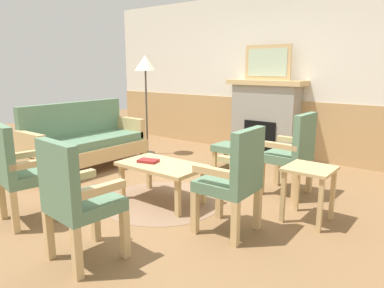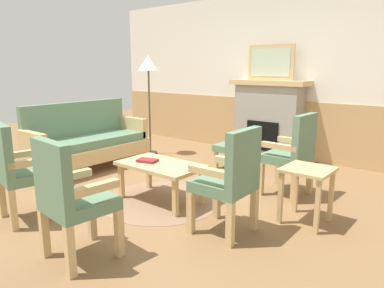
{
  "view_description": "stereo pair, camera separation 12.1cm",
  "coord_description": "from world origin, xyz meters",
  "px_view_note": "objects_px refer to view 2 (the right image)",
  "views": [
    {
      "loc": [
        2.67,
        -3.08,
        1.5
      ],
      "look_at": [
        0.0,
        0.35,
        0.55
      ],
      "focal_mm": 33.37,
      "sensor_mm": 36.0,
      "label": 1
    },
    {
      "loc": [
        2.76,
        -3.01,
        1.5
      ],
      "look_at": [
        0.0,
        0.35,
        0.55
      ],
      "focal_mm": 33.37,
      "sensor_mm": 36.0,
      "label": 2
    }
  ],
  "objects_px": {
    "book_on_table": "(147,161)",
    "armchair_front_left": "(19,167)",
    "footstool": "(230,149)",
    "armchair_front_center": "(70,195)",
    "armchair_near_fireplace": "(230,177)",
    "armchair_by_window_left": "(293,151)",
    "coffee_table": "(160,168)",
    "couch": "(87,142)",
    "side_table": "(307,180)",
    "fireplace": "(268,118)",
    "framed_picture": "(271,62)",
    "floor_lamp_by_couch": "(148,69)"
  },
  "relations": [
    {
      "from": "armchair_front_left",
      "to": "floor_lamp_by_couch",
      "type": "bearing_deg",
      "value": 110.29
    },
    {
      "from": "coffee_table",
      "to": "armchair_by_window_left",
      "type": "distance_m",
      "value": 1.54
    },
    {
      "from": "side_table",
      "to": "armchair_near_fireplace",
      "type": "bearing_deg",
      "value": -123.06
    },
    {
      "from": "framed_picture",
      "to": "couch",
      "type": "xyz_separation_m",
      "value": [
        -1.72,
        -2.36,
        -1.16
      ]
    },
    {
      "from": "couch",
      "to": "side_table",
      "type": "distance_m",
      "value": 3.27
    },
    {
      "from": "coffee_table",
      "to": "armchair_near_fireplace",
      "type": "bearing_deg",
      "value": -9.84
    },
    {
      "from": "fireplace",
      "to": "floor_lamp_by_couch",
      "type": "xyz_separation_m",
      "value": [
        -1.66,
        -1.13,
        0.8
      ]
    },
    {
      "from": "coffee_table",
      "to": "armchair_by_window_left",
      "type": "bearing_deg",
      "value": 45.89
    },
    {
      "from": "fireplace",
      "to": "armchair_by_window_left",
      "type": "height_order",
      "value": "fireplace"
    },
    {
      "from": "coffee_table",
      "to": "armchair_front_center",
      "type": "bearing_deg",
      "value": -75.03
    },
    {
      "from": "footstool",
      "to": "armchair_front_center",
      "type": "relative_size",
      "value": 0.41
    },
    {
      "from": "footstool",
      "to": "armchair_near_fireplace",
      "type": "distance_m",
      "value": 2.19
    },
    {
      "from": "armchair_near_fireplace",
      "to": "armchair_by_window_left",
      "type": "relative_size",
      "value": 1.0
    },
    {
      "from": "couch",
      "to": "armchair_front_center",
      "type": "relative_size",
      "value": 1.84
    },
    {
      "from": "couch",
      "to": "armchair_front_left",
      "type": "distance_m",
      "value": 1.84
    },
    {
      "from": "side_table",
      "to": "floor_lamp_by_couch",
      "type": "xyz_separation_m",
      "value": [
        -3.2,
        1.0,
        1.02
      ]
    },
    {
      "from": "coffee_table",
      "to": "armchair_front_center",
      "type": "xyz_separation_m",
      "value": [
        0.36,
        -1.34,
        0.15
      ]
    },
    {
      "from": "armchair_near_fireplace",
      "to": "armchair_by_window_left",
      "type": "distance_m",
      "value": 1.28
    },
    {
      "from": "couch",
      "to": "side_table",
      "type": "bearing_deg",
      "value": 4.02
    },
    {
      "from": "framed_picture",
      "to": "armchair_near_fireplace",
      "type": "height_order",
      "value": "framed_picture"
    },
    {
      "from": "book_on_table",
      "to": "armchair_front_center",
      "type": "height_order",
      "value": "armchair_front_center"
    },
    {
      "from": "armchair_front_left",
      "to": "side_table",
      "type": "height_order",
      "value": "armchair_front_left"
    },
    {
      "from": "couch",
      "to": "armchair_front_left",
      "type": "xyz_separation_m",
      "value": [
        1.06,
        -1.5,
        0.14
      ]
    },
    {
      "from": "couch",
      "to": "armchair_front_left",
      "type": "bearing_deg",
      "value": -54.55
    },
    {
      "from": "book_on_table",
      "to": "armchair_by_window_left",
      "type": "bearing_deg",
      "value": 42.96
    },
    {
      "from": "framed_picture",
      "to": "floor_lamp_by_couch",
      "type": "xyz_separation_m",
      "value": [
        -1.66,
        -1.13,
        -0.11
      ]
    },
    {
      "from": "fireplace",
      "to": "couch",
      "type": "relative_size",
      "value": 0.72
    },
    {
      "from": "coffee_table",
      "to": "armchair_front_center",
      "type": "height_order",
      "value": "armchair_front_center"
    },
    {
      "from": "coffee_table",
      "to": "floor_lamp_by_couch",
      "type": "relative_size",
      "value": 0.57
    },
    {
      "from": "fireplace",
      "to": "framed_picture",
      "type": "xyz_separation_m",
      "value": [
        0.0,
        0.0,
        0.91
      ]
    },
    {
      "from": "couch",
      "to": "armchair_by_window_left",
      "type": "relative_size",
      "value": 1.84
    },
    {
      "from": "footstool",
      "to": "armchair_near_fireplace",
      "type": "relative_size",
      "value": 0.41
    },
    {
      "from": "armchair_near_fireplace",
      "to": "armchair_front_center",
      "type": "bearing_deg",
      "value": -120.78
    },
    {
      "from": "couch",
      "to": "book_on_table",
      "type": "distance_m",
      "value": 1.64
    },
    {
      "from": "coffee_table",
      "to": "book_on_table",
      "type": "distance_m",
      "value": 0.18
    },
    {
      "from": "floor_lamp_by_couch",
      "to": "framed_picture",
      "type": "bearing_deg",
      "value": 34.16
    },
    {
      "from": "coffee_table",
      "to": "fireplace",
      "type": "bearing_deg",
      "value": 91.16
    },
    {
      "from": "armchair_front_left",
      "to": "armchair_front_center",
      "type": "height_order",
      "value": "same"
    },
    {
      "from": "armchair_front_left",
      "to": "side_table",
      "type": "distance_m",
      "value": 2.79
    },
    {
      "from": "fireplace",
      "to": "framed_picture",
      "type": "distance_m",
      "value": 0.91
    },
    {
      "from": "armchair_front_left",
      "to": "couch",
      "type": "bearing_deg",
      "value": 125.45
    },
    {
      "from": "book_on_table",
      "to": "footstool",
      "type": "bearing_deg",
      "value": 89.33
    },
    {
      "from": "couch",
      "to": "armchair_front_center",
      "type": "distance_m",
      "value": 2.67
    },
    {
      "from": "book_on_table",
      "to": "armchair_front_left",
      "type": "height_order",
      "value": "armchair_front_left"
    },
    {
      "from": "footstool",
      "to": "book_on_table",
      "type": "bearing_deg",
      "value": -90.67
    },
    {
      "from": "fireplace",
      "to": "coffee_table",
      "type": "bearing_deg",
      "value": -88.84
    },
    {
      "from": "armchair_by_window_left",
      "to": "armchair_front_left",
      "type": "relative_size",
      "value": 1.0
    },
    {
      "from": "couch",
      "to": "book_on_table",
      "type": "height_order",
      "value": "couch"
    },
    {
      "from": "coffee_table",
      "to": "footstool",
      "type": "bearing_deg",
      "value": 95.0
    },
    {
      "from": "framed_picture",
      "to": "armchair_front_center",
      "type": "relative_size",
      "value": 0.82
    }
  ]
}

